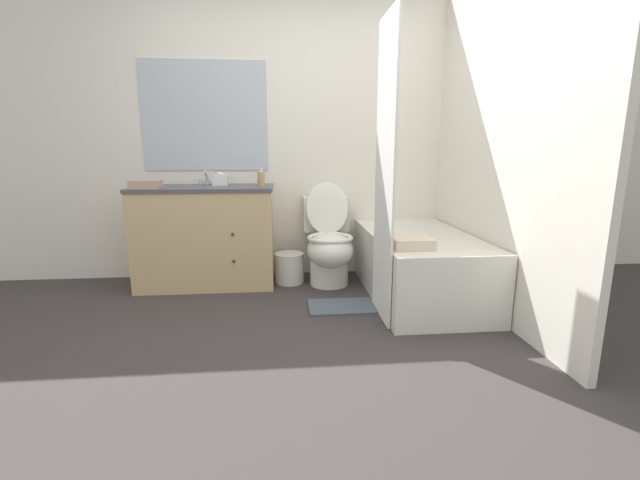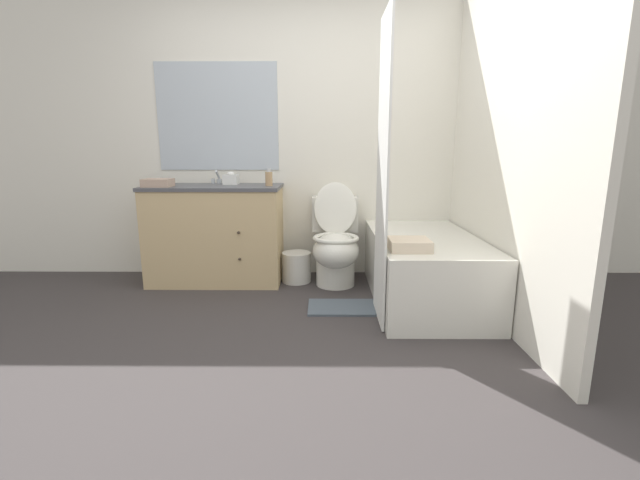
{
  "view_description": "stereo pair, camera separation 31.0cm",
  "coord_description": "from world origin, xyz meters",
  "views": [
    {
      "loc": [
        -0.14,
        -2.27,
        1.16
      ],
      "look_at": [
        0.15,
        0.75,
        0.51
      ],
      "focal_mm": 24.0,
      "sensor_mm": 36.0,
      "label": 1
    },
    {
      "loc": [
        0.17,
        -2.29,
        1.16
      ],
      "look_at": [
        0.15,
        0.75,
        0.51
      ],
      "focal_mm": 24.0,
      "sensor_mm": 36.0,
      "label": 2
    }
  ],
  "objects": [
    {
      "name": "soap_dispenser",
      "position": [
        -0.29,
        1.34,
        0.92
      ],
      "size": [
        0.06,
        0.06,
        0.15
      ],
      "color": "tan",
      "rests_on": "vanity_cabinet"
    },
    {
      "name": "wall_right",
      "position": [
        1.37,
        0.83,
        1.25
      ],
      "size": [
        0.05,
        2.66,
        2.5
      ],
      "color": "white",
      "rests_on": "ground_plane"
    },
    {
      "name": "ground_plane",
      "position": [
        0.0,
        0.0,
        0.0
      ],
      "size": [
        14.0,
        14.0,
        0.0
      ],
      "primitive_type": "plane",
      "color": "#383333"
    },
    {
      "name": "wastebasket",
      "position": [
        -0.07,
        1.37,
        0.13
      ],
      "size": [
        0.25,
        0.25,
        0.26
      ],
      "color": "silver",
      "rests_on": "ground_plane"
    },
    {
      "name": "bath_mat",
      "position": [
        0.32,
        0.71,
        0.01
      ],
      "size": [
        0.53,
        0.33,
        0.02
      ],
      "color": "#4C5660",
      "rests_on": "ground_plane"
    },
    {
      "name": "tissue_box",
      "position": [
        -0.64,
        1.49,
        0.9
      ],
      "size": [
        0.12,
        0.12,
        0.11
      ],
      "color": "white",
      "rests_on": "vanity_cabinet"
    },
    {
      "name": "vanity_cabinet",
      "position": [
        -0.77,
        1.39,
        0.43
      ],
      "size": [
        1.15,
        0.57,
        0.85
      ],
      "color": "tan",
      "rests_on": "ground_plane"
    },
    {
      "name": "hand_towel_folded",
      "position": [
        -1.2,
        1.24,
        0.89
      ],
      "size": [
        0.23,
        0.18,
        0.07
      ],
      "color": "tan",
      "rests_on": "vanity_cabinet"
    },
    {
      "name": "bathtub",
      "position": [
        0.95,
        0.93,
        0.26
      ],
      "size": [
        0.77,
        1.47,
        0.5
      ],
      "color": "silver",
      "rests_on": "ground_plane"
    },
    {
      "name": "bath_towel_folded",
      "position": [
        0.74,
        0.47,
        0.54
      ],
      "size": [
        0.27,
        0.25,
        0.07
      ],
      "color": "beige",
      "rests_on": "bathtub"
    },
    {
      "name": "shower_curtain",
      "position": [
        0.56,
        0.53,
        1.0
      ],
      "size": [
        0.01,
        0.49,
        1.99
      ],
      "color": "white",
      "rests_on": "ground_plane"
    },
    {
      "name": "sink_faucet",
      "position": [
        -0.77,
        1.59,
        0.89
      ],
      "size": [
        0.14,
        0.12,
        0.12
      ],
      "color": "silver",
      "rests_on": "vanity_cabinet"
    },
    {
      "name": "toilet",
      "position": [
        0.27,
        1.31,
        0.34
      ],
      "size": [
        0.41,
        0.66,
        0.87
      ],
      "color": "silver",
      "rests_on": "ground_plane"
    },
    {
      "name": "wall_back",
      "position": [
        -0.01,
        1.68,
        1.25
      ],
      "size": [
        8.0,
        0.06,
        2.5
      ],
      "color": "white",
      "rests_on": "ground_plane"
    }
  ]
}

